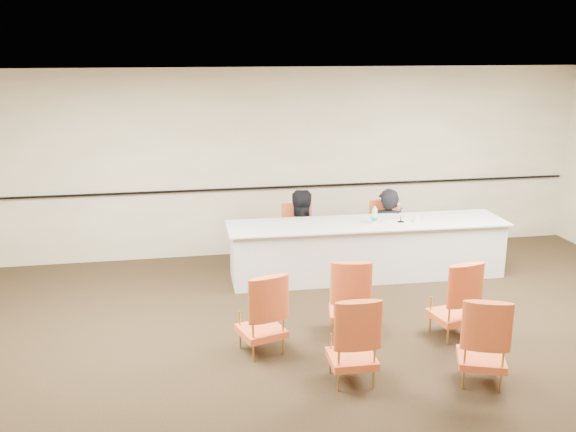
% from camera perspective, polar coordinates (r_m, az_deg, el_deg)
% --- Properties ---
extents(floor, '(10.00, 10.00, 0.00)m').
position_cam_1_polar(floor, '(7.13, 5.76, -12.90)').
color(floor, black).
rests_on(floor, ground).
extents(ceiling, '(10.00, 10.00, 0.00)m').
position_cam_1_polar(ceiling, '(6.32, 6.48, 11.93)').
color(ceiling, silver).
rests_on(ceiling, ground).
extents(wall_back, '(10.00, 0.04, 3.00)m').
position_cam_1_polar(wall_back, '(10.36, -0.25, 4.81)').
color(wall_back, '#B8AA91').
rests_on(wall_back, ground).
extents(wall_rail, '(9.80, 0.04, 0.03)m').
position_cam_1_polar(wall_rail, '(10.40, -0.21, 2.60)').
color(wall_rail, black).
rests_on(wall_rail, wall_back).
extents(panel_table, '(4.12, 1.04, 0.82)m').
position_cam_1_polar(panel_table, '(9.54, 7.02, -2.95)').
color(panel_table, silver).
rests_on(panel_table, ground).
extents(panelist_main, '(0.72, 0.58, 1.73)m').
position_cam_1_polar(panelist_main, '(10.25, 8.74, -2.27)').
color(panelist_main, black).
rests_on(panelist_main, ground).
extents(panelist_main_chair, '(0.51, 0.51, 0.95)m').
position_cam_1_polar(panelist_main_chair, '(10.20, 8.77, -1.45)').
color(panelist_main_chair, orange).
rests_on(panelist_main_chair, ground).
extents(panelist_second, '(0.91, 0.76, 1.69)m').
position_cam_1_polar(panelist_second, '(9.90, 0.96, -2.44)').
color(panelist_second, black).
rests_on(panelist_second, ground).
extents(panelist_second_chair, '(0.51, 0.51, 0.95)m').
position_cam_1_polar(panelist_second_chair, '(9.87, 0.96, -1.84)').
color(panelist_second_chair, orange).
rests_on(panelist_second_chair, ground).
extents(papers, '(0.34, 0.28, 0.00)m').
position_cam_1_polar(papers, '(9.51, 9.65, -0.50)').
color(papers, white).
rests_on(papers, panel_table).
extents(microphone, '(0.12, 0.20, 0.27)m').
position_cam_1_polar(microphone, '(9.46, 10.02, 0.22)').
color(microphone, black).
rests_on(microphone, panel_table).
extents(water_bottle, '(0.10, 0.10, 0.26)m').
position_cam_1_polar(water_bottle, '(9.34, 7.71, 0.09)').
color(water_bottle, '#177E7A').
rests_on(water_bottle, panel_table).
extents(drinking_glass, '(0.08, 0.08, 0.10)m').
position_cam_1_polar(drinking_glass, '(9.40, 7.42, -0.30)').
color(drinking_glass, white).
rests_on(drinking_glass, panel_table).
extents(coffee_cup, '(0.09, 0.09, 0.12)m').
position_cam_1_polar(coffee_cup, '(9.53, 11.38, -0.20)').
color(coffee_cup, white).
rests_on(coffee_cup, panel_table).
extents(aud_chair_front_left, '(0.62, 0.62, 0.95)m').
position_cam_1_polar(aud_chair_front_left, '(7.15, -2.41, -8.52)').
color(aud_chair_front_left, orange).
rests_on(aud_chair_front_left, ground).
extents(aud_chair_front_mid, '(0.59, 0.59, 0.95)m').
position_cam_1_polar(aud_chair_front_mid, '(7.63, 5.48, -7.03)').
color(aud_chair_front_mid, orange).
rests_on(aud_chair_front_mid, ground).
extents(aud_chair_front_right, '(0.58, 0.58, 0.95)m').
position_cam_1_polar(aud_chair_front_right, '(7.77, 14.51, -7.05)').
color(aud_chair_front_right, orange).
rests_on(aud_chair_front_right, ground).
extents(aud_chair_back_mid, '(0.51, 0.51, 0.95)m').
position_cam_1_polar(aud_chair_back_mid, '(6.59, 5.75, -10.74)').
color(aud_chair_back_mid, orange).
rests_on(aud_chair_back_mid, ground).
extents(aud_chair_back_right, '(0.65, 0.65, 0.95)m').
position_cam_1_polar(aud_chair_back_right, '(6.82, 16.92, -10.40)').
color(aud_chair_back_right, orange).
rests_on(aud_chair_back_right, ground).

